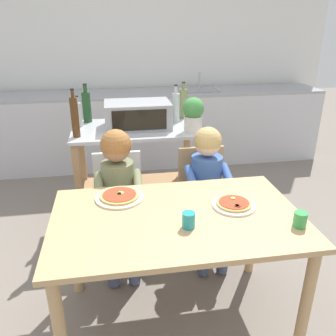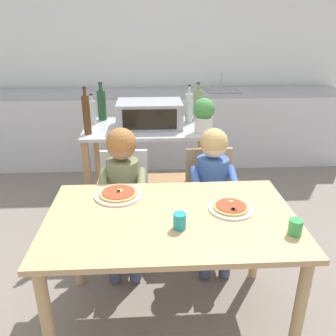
# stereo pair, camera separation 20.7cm
# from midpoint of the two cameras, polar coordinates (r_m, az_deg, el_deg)

# --- Properties ---
(ground_plane) EXTENTS (11.79, 11.79, 0.00)m
(ground_plane) POSITION_cam_midpoint_polar(r_m,az_deg,el_deg) (3.25, 0.97, -8.21)
(ground_plane) COLOR slate
(back_wall_tiled) EXTENTS (5.05, 0.12, 2.70)m
(back_wall_tiled) POSITION_cam_midpoint_polar(r_m,az_deg,el_deg) (4.62, -0.61, 18.88)
(back_wall_tiled) COLOR white
(back_wall_tiled) RESTS_ON ground
(kitchen_counter) EXTENTS (4.54, 0.60, 1.09)m
(kitchen_counter) POSITION_cam_midpoint_polar(r_m,az_deg,el_deg) (4.37, -0.30, 6.59)
(kitchen_counter) COLOR silver
(kitchen_counter) RESTS_ON ground
(kitchen_island_cart) EXTENTS (1.05, 0.64, 0.87)m
(kitchen_island_cart) POSITION_cam_midpoint_polar(r_m,az_deg,el_deg) (3.00, -1.11, 1.53)
(kitchen_island_cart) COLOR #B7BABF
(kitchen_island_cart) RESTS_ON ground
(toaster_oven) EXTENTS (0.53, 0.35, 0.21)m
(toaster_oven) POSITION_cam_midpoint_polar(r_m,az_deg,el_deg) (2.89, -0.96, 8.78)
(toaster_oven) COLOR #999BA0
(toaster_oven) RESTS_ON kitchen_island_cart
(bottle_slim_sauce) EXTENTS (0.07, 0.07, 0.32)m
(bottle_slim_sauce) POSITION_cam_midpoint_polar(r_m,az_deg,el_deg) (3.01, 5.43, 9.81)
(bottle_slim_sauce) COLOR #ADB7B2
(bottle_slim_sauce) RESTS_ON kitchen_island_cart
(bottle_squat_spirits) EXTENTS (0.06, 0.06, 0.26)m
(bottle_squat_spirits) POSITION_cam_midpoint_polar(r_m,az_deg,el_deg) (3.00, -10.33, 8.99)
(bottle_squat_spirits) COLOR #ADB7B2
(bottle_squat_spirits) RESTS_ON kitchen_island_cart
(bottle_brown_beer) EXTENTS (0.06, 0.06, 0.36)m
(bottle_brown_beer) POSITION_cam_midpoint_polar(r_m,az_deg,el_deg) (2.72, -11.07, 8.60)
(bottle_brown_beer) COLOR #4C2D14
(bottle_brown_beer) RESTS_ON kitchen_island_cart
(bottle_tall_green_wine) EXTENTS (0.07, 0.07, 0.33)m
(bottle_tall_green_wine) POSITION_cam_midpoint_polar(r_m,az_deg,el_deg) (3.12, -8.91, 10.22)
(bottle_tall_green_wine) COLOR #1E4723
(bottle_tall_green_wine) RESTS_ON kitchen_island_cart
(bottle_clear_vinegar) EXTENTS (0.07, 0.07, 0.32)m
(bottle_clear_vinegar) POSITION_cam_midpoint_polar(r_m,az_deg,el_deg) (3.15, 6.78, 10.43)
(bottle_clear_vinegar) COLOR olive
(bottle_clear_vinegar) RESTS_ON kitchen_island_cart
(potted_herb_plant) EXTENTS (0.17, 0.17, 0.27)m
(potted_herb_plant) POSITION_cam_midpoint_polar(r_m,az_deg,el_deg) (2.73, 8.06, 8.63)
(potted_herb_plant) COLOR beige
(potted_herb_plant) RESTS_ON kitchen_island_cart
(dining_table) EXTENTS (1.33, 0.82, 0.73)m
(dining_table) POSITION_cam_midpoint_polar(r_m,az_deg,el_deg) (1.93, 3.63, -10.46)
(dining_table) COLOR tan
(dining_table) RESTS_ON ground
(dining_chair_left) EXTENTS (0.36, 0.36, 0.81)m
(dining_chair_left) POSITION_cam_midpoint_polar(r_m,az_deg,el_deg) (2.57, -4.78, -5.05)
(dining_chair_left) COLOR silver
(dining_chair_left) RESTS_ON ground
(dining_chair_right) EXTENTS (0.36, 0.36, 0.81)m
(dining_chair_right) POSITION_cam_midpoint_polar(r_m,az_deg,el_deg) (2.63, 9.06, -4.55)
(dining_chair_right) COLOR tan
(dining_chair_right) RESTS_ON ground
(child_in_olive_shirt) EXTENTS (0.32, 0.42, 1.01)m
(child_in_olive_shirt) POSITION_cam_midpoint_polar(r_m,az_deg,el_deg) (2.38, -4.99, -2.30)
(child_in_olive_shirt) COLOR #424C6B
(child_in_olive_shirt) RESTS_ON ground
(child_in_blue_striped_shirt) EXTENTS (0.32, 0.42, 1.00)m
(child_in_blue_striped_shirt) POSITION_cam_midpoint_polar(r_m,az_deg,el_deg) (2.45, 9.87, -2.33)
(child_in_blue_striped_shirt) COLOR #424C6B
(child_in_blue_striped_shirt) RESTS_ON ground
(pizza_plate_cream) EXTENTS (0.28, 0.28, 0.03)m
(pizza_plate_cream) POSITION_cam_midpoint_polar(r_m,az_deg,el_deg) (2.07, -5.26, -4.32)
(pizza_plate_cream) COLOR beige
(pizza_plate_cream) RESTS_ON dining_table
(pizza_plate_white) EXTENTS (0.24, 0.24, 0.03)m
(pizza_plate_white) POSITION_cam_midpoint_polar(r_m,az_deg,el_deg) (1.97, 13.24, -6.42)
(pizza_plate_white) COLOR white
(pizza_plate_white) RESTS_ON dining_table
(drinking_cup_teal) EXTENTS (0.07, 0.07, 0.08)m
(drinking_cup_teal) POSITION_cam_midpoint_polar(r_m,az_deg,el_deg) (1.75, 5.33, -8.73)
(drinking_cup_teal) COLOR teal
(drinking_cup_teal) RESTS_ON dining_table
(drinking_cup_green) EXTENTS (0.07, 0.07, 0.08)m
(drinking_cup_green) POSITION_cam_midpoint_polar(r_m,az_deg,el_deg) (1.85, 23.20, -8.97)
(drinking_cup_green) COLOR green
(drinking_cup_green) RESTS_ON dining_table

